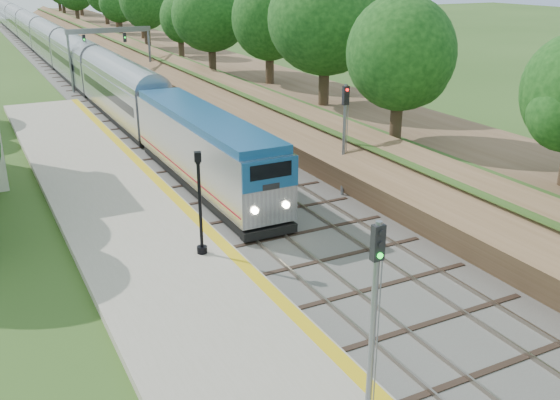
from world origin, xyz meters
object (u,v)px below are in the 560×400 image
signal_platform (374,298)px  signal_farside (344,129)px  signal_gantry (109,42)px  train (51,46)px  lamppost_far (200,209)px

signal_platform → signal_farside: bearing=59.6°
signal_gantry → signal_farside: signal_gantry is taller
train → signal_platform: signal_platform is taller
signal_platform → signal_farside: signal_farside is taller
signal_platform → train: bearing=87.8°
train → lamppost_far: size_ratio=29.19×
train → signal_gantry: bearing=-84.0°
signal_gantry → train: size_ratio=0.06×
signal_gantry → signal_platform: 53.21m
signal_farside → lamppost_far: bearing=-157.5°
signal_gantry → train: bearing=96.0°
train → signal_farside: 61.36m
signal_farside → signal_platform: bearing=-120.4°
signal_gantry → signal_farside: 37.60m
lamppost_far → signal_farside: signal_farside is taller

